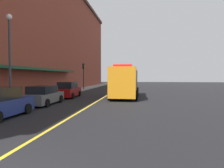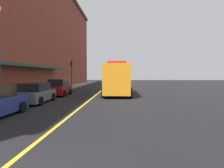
{
  "view_description": "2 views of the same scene",
  "coord_description": "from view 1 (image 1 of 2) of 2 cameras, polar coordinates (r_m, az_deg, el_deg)",
  "views": [
    {
      "loc": [
        3.92,
        -3.69,
        2.35
      ],
      "look_at": [
        1.29,
        15.85,
        1.6
      ],
      "focal_mm": 32.77,
      "sensor_mm": 36.0,
      "label": 1
    },
    {
      "loc": [
        2.77,
        -3.35,
        2.2
      ],
      "look_at": [
        1.47,
        24.19,
        0.94
      ],
      "focal_mm": 32.76,
      "sensor_mm": 36.0,
      "label": 2
    }
  ],
  "objects": [
    {
      "name": "brick_building_left",
      "position": [
        32.9,
        -23.2,
        13.94
      ],
      "size": [
        11.38,
        64.0,
        18.29
      ],
      "color": "brown",
      "rests_on": "ground"
    },
    {
      "name": "utility_truck",
      "position": [
        22.57,
        3.66,
        0.42
      ],
      "size": [
        2.94,
        8.39,
        3.48
      ],
      "rotation": [
        0.0,
        0.0,
        -1.58
      ],
      "color": "orange",
      "rests_on": "ground"
    },
    {
      "name": "lane_center_stripe",
      "position": [
        29.06,
        -0.11,
        -2.45
      ],
      "size": [
        0.16,
        70.0,
        0.01
      ],
      "primitive_type": "cube",
      "color": "gold",
      "rests_on": "ground"
    },
    {
      "name": "ground_plane",
      "position": [
        29.06,
        -0.11,
        -2.46
      ],
      "size": [
        112.0,
        112.0,
        0.0
      ],
      "primitive_type": "plane",
      "color": "black"
    },
    {
      "name": "parked_car_2",
      "position": [
        17.93,
        -18.56,
        -3.08
      ],
      "size": [
        2.13,
        4.74,
        1.57
      ],
      "rotation": [
        0.0,
        0.0,
        1.6
      ],
      "color": "#595B60",
      "rests_on": "ground"
    },
    {
      "name": "parked_car_3",
      "position": [
        23.15,
        -12.08,
        -1.69
      ],
      "size": [
        2.09,
        4.62,
        1.73
      ],
      "rotation": [
        0.0,
        0.0,
        1.6
      ],
      "color": "maroon",
      "rests_on": "ground"
    },
    {
      "name": "parking_meter_0",
      "position": [
        19.04,
        -21.49,
        -1.86
      ],
      "size": [
        0.14,
        0.18,
        1.33
      ],
      "color": "#4C4C51",
      "rests_on": "sidewalk_left"
    },
    {
      "name": "street_lamp_left",
      "position": [
        17.68,
        -26.64,
        8.61
      ],
      "size": [
        0.44,
        0.44,
        6.94
      ],
      "color": "#33383D",
      "rests_on": "sidewalk_left"
    },
    {
      "name": "sidewalk_left",
      "position": [
        30.51,
        -11.73,
        -2.14
      ],
      "size": [
        2.4,
        70.0,
        0.15
      ],
      "primitive_type": "cube",
      "color": "gray",
      "rests_on": "ground"
    },
    {
      "name": "traffic_light_near",
      "position": [
        34.24,
        -7.95,
        3.51
      ],
      "size": [
        0.38,
        0.36,
        4.3
      ],
      "color": "#232326",
      "rests_on": "sidewalk_left"
    }
  ]
}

